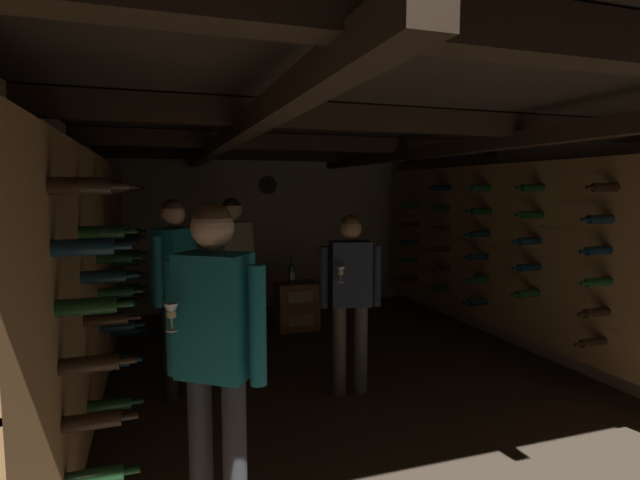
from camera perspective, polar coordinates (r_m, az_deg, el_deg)
ground_plane at (r=4.73m, az=2.41°, el=-16.22°), size 8.40×8.40×0.00m
room_shell at (r=4.65m, az=1.30°, el=1.37°), size 4.72×6.52×2.41m
wine_crate_stack at (r=6.33m, az=-2.68°, el=-7.61°), size 0.52×0.35×0.60m
display_bottle at (r=6.20m, az=-3.29°, el=-3.79°), size 0.08×0.08×0.35m
person_host_center at (r=4.26m, az=3.53°, el=-5.52°), size 0.53×0.33×1.56m
person_guest_far_left at (r=4.98m, az=-10.06°, el=-2.85°), size 0.48×0.43×1.69m
person_guest_mid_left at (r=4.35m, az=-16.45°, el=-4.24°), size 0.38×0.46×1.70m
person_guest_near_left at (r=2.51m, az=-12.04°, el=-11.18°), size 0.46×0.38×1.72m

